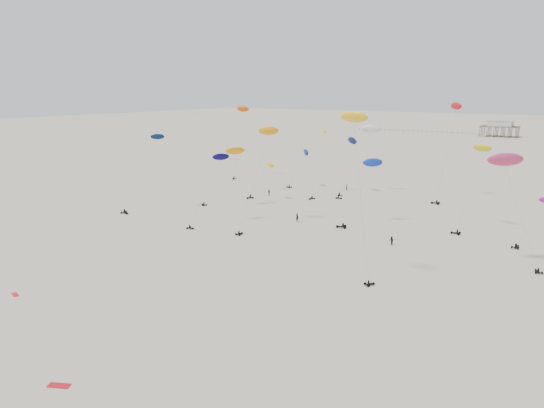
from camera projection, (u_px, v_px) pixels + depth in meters
The scene contains 25 objects.
ground_plane at pixel (442, 168), 193.79m from camera, with size 900.00×900.00×0.00m, color beige.
pavilion_main at pixel (500, 130), 320.01m from camera, with size 21.00×13.00×9.80m.
pier_fence at pixel (415, 132), 349.05m from camera, with size 80.20×0.20×1.50m.
rig_0 at pixel (263, 176), 138.82m from camera, with size 7.98×5.02×10.32m.
rig_1 at pixel (540, 214), 97.19m from camera, with size 7.08×7.81×10.18m.
rig_2 at pixel (363, 182), 112.50m from camera, with size 6.35×10.94×14.79m.
rig_3 at pixel (319, 158), 143.40m from camera, with size 4.44×13.36×19.37m.
rig_5 at pixel (356, 141), 76.84m from camera, with size 7.18×3.37×25.76m.
rig_6 at pixel (241, 120), 172.99m from camera, with size 5.27×10.07×23.36m.
rig_7 at pixel (214, 174), 112.76m from camera, with size 4.04×11.19×15.98m.
rig_8 at pixel (350, 150), 145.96m from camera, with size 4.97×9.84×15.83m.
rig_9 at pixel (450, 134), 136.61m from camera, with size 4.30×13.99×25.76m.
rig_10 at pixel (142, 173), 124.82m from camera, with size 5.33×11.54×18.73m.
rig_11 at pixel (475, 171), 107.92m from camera, with size 5.01×10.59×18.17m.
rig_12 at pixel (231, 158), 129.74m from camera, with size 10.03×7.85×15.58m.
rig_13 at pixel (368, 136), 146.40m from camera, with size 5.78×16.47×21.65m.
rig_14 at pixel (508, 168), 84.66m from camera, with size 10.55×5.16×19.02m.
rig_15 at pixel (263, 148), 111.48m from camera, with size 4.49×15.27×22.43m.
rig_16 at pixel (303, 159), 155.91m from camera, with size 5.94×7.64×11.41m.
spectator_0 at pixel (297, 221), 116.58m from camera, with size 0.81×0.56×2.24m, color black.
spectator_1 at pixel (391, 245), 98.88m from camera, with size 0.98×0.57×2.00m, color black.
spectator_2 at pixel (269, 195), 145.12m from camera, with size 1.13×0.61×1.92m, color black.
spectator_3 at pixel (346, 190), 152.06m from camera, with size 0.75×0.51×2.06m, color black.
grounded_kite_a at pixel (59, 386), 52.17m from camera, with size 2.20×0.90×0.08m, color red.
grounded_kite_b at pixel (15, 295), 75.18m from camera, with size 1.80×0.70×0.07m, color red.
Camera 1 is at (55.21, 5.71, 28.67)m, focal length 35.00 mm.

